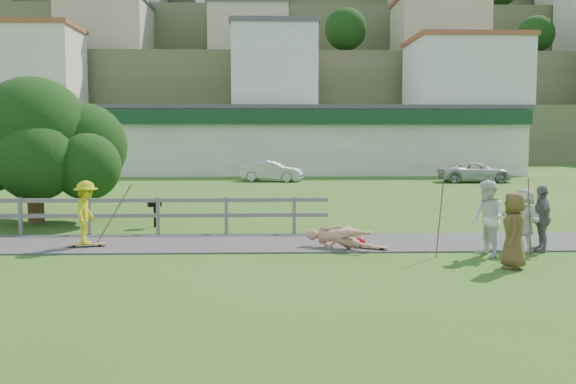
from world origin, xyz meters
The scene contains 21 objects.
ground centered at (0.00, 0.00, 0.00)m, with size 260.00×260.00×0.00m, color #355C1A.
path centered at (0.00, 1.50, 0.02)m, with size 34.00×3.00×0.04m, color #38383B.
fence centered at (-4.62, 3.30, 0.72)m, with size 15.05×0.10×1.10m.
strip_mall centered at (4.00, 34.94, 2.58)m, with size 32.50×10.75×5.10m.
hillside centered at (0.00, 91.31, 14.41)m, with size 220.00×67.00×47.50m.
skater_rider centered at (-3.44, 0.96, 0.82)m, with size 1.06×0.61×1.64m, color gold.
skater_fallen centered at (3.01, 0.53, 0.32)m, with size 1.76×0.42×0.64m, color tan.
spectator_a centered at (6.45, -0.52, 0.92)m, with size 0.89×0.69×1.83m, color silver.
spectator_b centered at (8.03, 0.12, 0.83)m, with size 0.97×0.41×1.66m, color slate.
spectator_c centered at (6.55, -1.91, 0.83)m, with size 0.81×0.53×1.67m, color brown.
spectator_d centered at (7.62, 0.17, 0.80)m, with size 1.48×0.47×1.59m, color white.
car_silver centered at (1.51, 25.27, 0.64)m, with size 1.36×3.90×1.29m, color #B3B8BB.
car_white centered at (14.21, 24.06, 0.63)m, with size 2.08×4.50×1.25m, color #BCBBB7.
tree centered at (-6.50, 5.95, 1.93)m, with size 6.02×6.02×3.86m, color black, non-canonical shape.
bbq centered at (-2.35, 4.69, 0.44)m, with size 0.40×0.31×0.87m, color black, non-canonical shape.
longboard_rider centered at (-3.44, 0.96, 0.05)m, with size 0.96×0.24×0.11m, color olive, non-canonical shape.
longboard_fallen centered at (3.81, 0.43, 0.05)m, with size 0.92×0.23×0.10m, color olive, non-canonical shape.
helmet centered at (3.61, 0.88, 0.13)m, with size 0.27×0.27×0.27m, color #AA1213.
pole_rider centered at (-2.84, 1.36, 0.95)m, with size 0.03×0.03×1.90m, color brown.
pole_spec_left centered at (5.28, -0.59, 0.87)m, with size 0.03×0.03×1.74m, color brown.
pole_spec_right centered at (7.59, -0.21, 0.94)m, with size 0.03×0.03×1.88m, color brown.
Camera 1 is at (1.21, -15.50, 2.88)m, focal length 40.00 mm.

